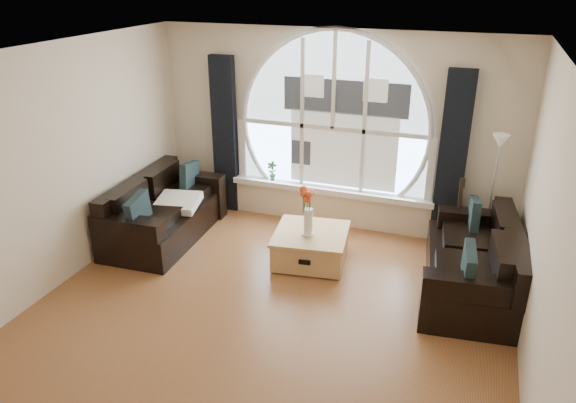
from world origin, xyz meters
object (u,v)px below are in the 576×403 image
(sofa_left, at_px, (164,210))
(floor_lamp, at_px, (491,197))
(guitar, at_px, (458,215))
(coffee_chest, at_px, (311,245))
(potted_plant, at_px, (272,171))
(sofa_right, at_px, (473,260))
(vase_flowers, at_px, (308,206))

(sofa_left, distance_m, floor_lamp, 4.22)
(sofa_left, xyz_separation_m, guitar, (3.74, 0.89, 0.13))
(coffee_chest, distance_m, potted_plant, 1.56)
(floor_lamp, bearing_deg, sofa_right, -97.42)
(floor_lamp, xyz_separation_m, guitar, (-0.36, -0.06, -0.27))
(coffee_chest, height_order, guitar, guitar)
(potted_plant, bearing_deg, floor_lamp, -4.48)
(guitar, bearing_deg, vase_flowers, -162.96)
(guitar, bearing_deg, sofa_left, -178.34)
(sofa_right, height_order, vase_flowers, vase_flowers)
(sofa_right, bearing_deg, coffee_chest, 171.64)
(vase_flowers, distance_m, floor_lamp, 2.28)
(sofa_left, distance_m, coffee_chest, 2.07)
(sofa_left, relative_size, coffee_chest, 2.10)
(floor_lamp, distance_m, potted_plant, 3.01)
(sofa_right, bearing_deg, sofa_left, 173.12)
(sofa_right, distance_m, potted_plant, 3.12)
(coffee_chest, relative_size, potted_plant, 3.17)
(sofa_left, distance_m, guitar, 3.85)
(sofa_left, height_order, vase_flowers, vase_flowers)
(sofa_right, distance_m, coffee_chest, 1.92)
(sofa_left, bearing_deg, floor_lamp, 10.35)
(coffee_chest, bearing_deg, floor_lamp, 16.18)
(vase_flowers, xyz_separation_m, guitar, (1.70, 0.93, -0.26))
(sofa_left, distance_m, vase_flowers, 2.08)
(sofa_left, xyz_separation_m, floor_lamp, (4.10, 0.94, 0.40))
(floor_lamp, distance_m, guitar, 0.45)
(vase_flowers, height_order, guitar, vase_flowers)
(sofa_left, distance_m, potted_plant, 1.64)
(sofa_left, xyz_separation_m, coffee_chest, (2.06, 0.04, -0.18))
(guitar, bearing_deg, sofa_right, -87.30)
(sofa_left, relative_size, potted_plant, 6.64)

